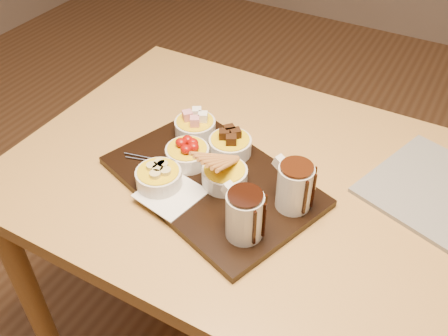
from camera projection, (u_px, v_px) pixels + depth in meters
The scene contains 11 objects.
dining_table at pixel (269, 210), 1.19m from camera, with size 1.20×0.80×0.75m.
serving_board at pixel (212, 181), 1.11m from camera, with size 0.46×0.30×0.02m, color black.
napkin at pixel (171, 194), 1.06m from camera, with size 0.12×0.12×0.00m, color white.
bowl_marshmallows at pixel (195, 128), 1.21m from camera, with size 0.10×0.10×0.04m, color silver.
bowl_cake at pixel (230, 146), 1.16m from camera, with size 0.10×0.10×0.04m, color silver.
bowl_strawberries at pixel (187, 155), 1.13m from camera, with size 0.10×0.10×0.04m, color silver.
bowl_biscotti at pixel (225, 176), 1.08m from camera, with size 0.10×0.10×0.04m, color silver.
bowl_bananas at pixel (159, 178), 1.08m from camera, with size 0.10×0.10×0.04m, color silver.
pitcher_dark_chocolate at pixel (245, 216), 0.95m from camera, with size 0.07×0.07×0.10m, color silver.
pitcher_milk_chocolate at pixel (294, 187), 1.01m from camera, with size 0.07×0.07×0.10m, color silver.
fondue_skewers at pixel (177, 163), 1.14m from camera, with size 0.26×0.03×0.01m, color silver, non-canonical shape.
Camera 1 is at (0.31, -0.78, 1.51)m, focal length 40.00 mm.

